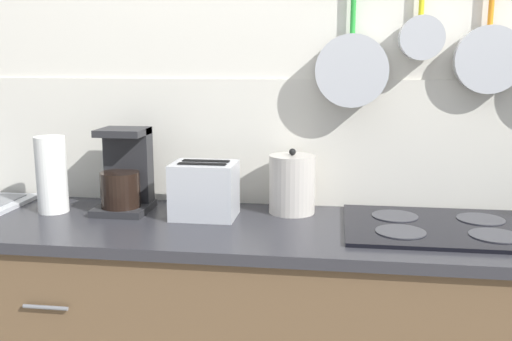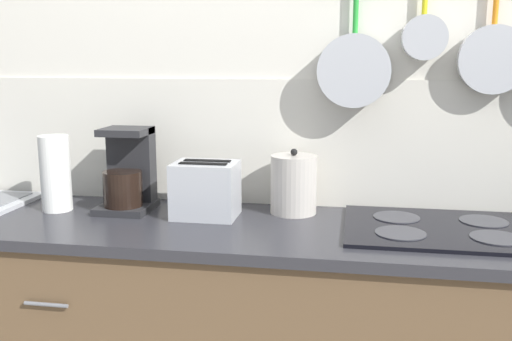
{
  "view_description": "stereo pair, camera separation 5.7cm",
  "coord_description": "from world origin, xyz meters",
  "px_view_note": "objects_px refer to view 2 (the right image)",
  "views": [
    {
      "loc": [
        0.03,
        -1.76,
        1.46
      ],
      "look_at": [
        -0.22,
        0.0,
        1.12
      ],
      "focal_mm": 40.0,
      "sensor_mm": 36.0,
      "label": 1
    },
    {
      "loc": [
        0.09,
        -1.75,
        1.46
      ],
      "look_at": [
        -0.22,
        0.0,
        1.12
      ],
      "focal_mm": 40.0,
      "sensor_mm": 36.0,
      "label": 2
    }
  ],
  "objects_px": {
    "coffee_maker": "(128,176)",
    "kettle": "(294,184)",
    "toaster": "(206,190)",
    "paper_towel_roll": "(55,173)"
  },
  "relations": [
    {
      "from": "paper_towel_roll",
      "to": "kettle",
      "type": "relative_size",
      "value": 1.18
    },
    {
      "from": "paper_towel_roll",
      "to": "kettle",
      "type": "xyz_separation_m",
      "value": [
        0.83,
        0.11,
        -0.03
      ]
    },
    {
      "from": "coffee_maker",
      "to": "kettle",
      "type": "xyz_separation_m",
      "value": [
        0.59,
        0.05,
        -0.02
      ]
    },
    {
      "from": "coffee_maker",
      "to": "toaster",
      "type": "distance_m",
      "value": 0.3
    },
    {
      "from": "kettle",
      "to": "toaster",
      "type": "bearing_deg",
      "value": -160.87
    },
    {
      "from": "paper_towel_roll",
      "to": "coffee_maker",
      "type": "xyz_separation_m",
      "value": [
        0.24,
        0.06,
        -0.01
      ]
    },
    {
      "from": "toaster",
      "to": "kettle",
      "type": "relative_size",
      "value": 1.01
    },
    {
      "from": "paper_towel_roll",
      "to": "kettle",
      "type": "bearing_deg",
      "value": 7.42
    },
    {
      "from": "toaster",
      "to": "kettle",
      "type": "height_order",
      "value": "kettle"
    },
    {
      "from": "toaster",
      "to": "coffee_maker",
      "type": "bearing_deg",
      "value": 170.16
    }
  ]
}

